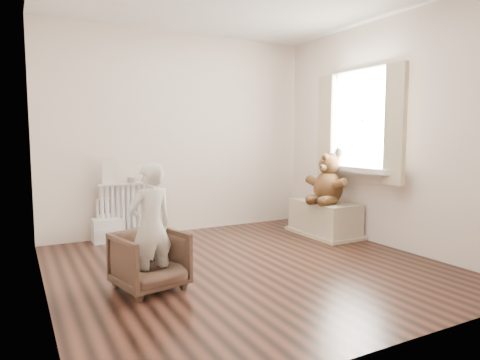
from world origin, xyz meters
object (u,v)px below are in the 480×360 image
toy_bench (324,219)px  teddy_bear (328,184)px  plush_cat (335,157)px  child (151,226)px  armchair (150,260)px  toy_vanity (106,219)px  radiator (126,208)px

toy_bench → teddy_bear: 0.49m
plush_cat → child: bearing=-141.9°
child → plush_cat: bearing=-174.2°
armchair → teddy_bear: size_ratio=0.87×
toy_vanity → armchair: 1.81m
toy_vanity → armchair: bearing=-89.9°
teddy_bear → plush_cat: 0.39m
radiator → child: bearing=-97.2°
child → toy_bench: 2.72m
radiator → armchair: size_ratio=1.31×
toy_vanity → child: 1.88m
armchair → toy_bench: size_ratio=0.59×
armchair → teddy_bear: bearing=3.9°
toy_bench → plush_cat: (0.14, -0.01, 0.80)m
toy_vanity → plush_cat: bearing=-19.5°
teddy_bear → plush_cat: bearing=15.6°
toy_vanity → armchair: (0.00, -1.81, -0.03)m
plush_cat → toy_vanity: bearing=179.9°
toy_vanity → toy_bench: toy_vanity is taller
child → armchair: bearing=-102.8°
radiator → plush_cat: size_ratio=2.68×
toy_vanity → teddy_bear: 2.75m
toy_vanity → plush_cat: plush_cat is taller
toy_vanity → toy_bench: bearing=-20.3°
toy_bench → plush_cat: plush_cat is taller
toy_vanity → toy_bench: 2.71m
radiator → child: size_ratio=0.67×
armchair → plush_cat: size_ratio=2.04×
plush_cat → teddy_bear: bearing=-130.8°
radiator → teddy_bear: size_ratio=1.14×
plush_cat → armchair: bearing=-142.8°
toy_vanity → armchair: toy_vanity is taller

